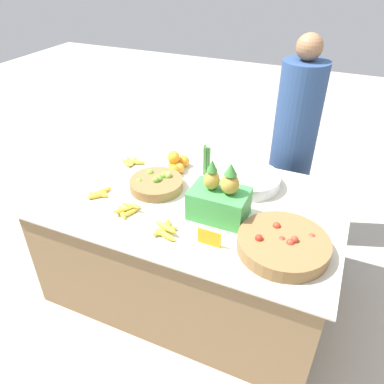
{
  "coord_description": "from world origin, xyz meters",
  "views": [
    {
      "loc": [
        0.77,
        -1.74,
        2.08
      ],
      "look_at": [
        0.0,
        0.0,
        0.8
      ],
      "focal_mm": 35.0,
      "sensor_mm": 36.0,
      "label": 1
    }
  ],
  "objects_px": {
    "tomato_basket": "(283,244)",
    "metal_bowl": "(250,180)",
    "vendor_person": "(292,154)",
    "price_sign": "(209,238)",
    "produce_crate": "(219,199)",
    "lime_bowl": "(157,184)"
  },
  "relations": [
    {
      "from": "tomato_basket",
      "to": "metal_bowl",
      "type": "relative_size",
      "value": 1.2
    },
    {
      "from": "metal_bowl",
      "to": "vendor_person",
      "type": "distance_m",
      "value": 0.6
    },
    {
      "from": "price_sign",
      "to": "produce_crate",
      "type": "relative_size",
      "value": 0.36
    },
    {
      "from": "price_sign",
      "to": "produce_crate",
      "type": "distance_m",
      "value": 0.27
    },
    {
      "from": "lime_bowl",
      "to": "metal_bowl",
      "type": "bearing_deg",
      "value": 27.0
    },
    {
      "from": "metal_bowl",
      "to": "produce_crate",
      "type": "xyz_separation_m",
      "value": [
        -0.07,
        -0.39,
        0.08
      ]
    },
    {
      "from": "metal_bowl",
      "to": "price_sign",
      "type": "height_order",
      "value": "price_sign"
    },
    {
      "from": "price_sign",
      "to": "vendor_person",
      "type": "distance_m",
      "value": 1.23
    },
    {
      "from": "tomato_basket",
      "to": "metal_bowl",
      "type": "xyz_separation_m",
      "value": [
        -0.33,
        0.53,
        0.0
      ]
    },
    {
      "from": "tomato_basket",
      "to": "produce_crate",
      "type": "height_order",
      "value": "produce_crate"
    },
    {
      "from": "lime_bowl",
      "to": "produce_crate",
      "type": "relative_size",
      "value": 0.94
    },
    {
      "from": "price_sign",
      "to": "vendor_person",
      "type": "relative_size",
      "value": 0.08
    },
    {
      "from": "price_sign",
      "to": "vendor_person",
      "type": "xyz_separation_m",
      "value": [
        0.19,
        1.21,
        -0.06
      ]
    },
    {
      "from": "price_sign",
      "to": "vendor_person",
      "type": "bearing_deg",
      "value": 81.77
    },
    {
      "from": "metal_bowl",
      "to": "vendor_person",
      "type": "xyz_separation_m",
      "value": [
        0.17,
        0.57,
        -0.05
      ]
    },
    {
      "from": "metal_bowl",
      "to": "price_sign",
      "type": "relative_size",
      "value": 3.02
    },
    {
      "from": "produce_crate",
      "to": "vendor_person",
      "type": "bearing_deg",
      "value": 76.31
    },
    {
      "from": "produce_crate",
      "to": "vendor_person",
      "type": "height_order",
      "value": "vendor_person"
    },
    {
      "from": "metal_bowl",
      "to": "price_sign",
      "type": "bearing_deg",
      "value": -92.52
    },
    {
      "from": "lime_bowl",
      "to": "tomato_basket",
      "type": "distance_m",
      "value": 0.91
    },
    {
      "from": "lime_bowl",
      "to": "vendor_person",
      "type": "distance_m",
      "value": 1.1
    },
    {
      "from": "vendor_person",
      "to": "produce_crate",
      "type": "bearing_deg",
      "value": -103.69
    }
  ]
}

